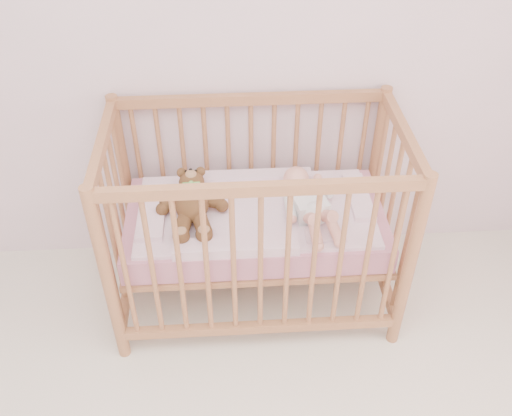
{
  "coord_description": "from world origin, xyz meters",
  "views": [
    {
      "loc": [
        0.14,
        -0.46,
        2.28
      ],
      "look_at": [
        0.26,
        1.55,
        0.62
      ],
      "focal_mm": 40.0,
      "sensor_mm": 36.0,
      "label": 1
    }
  ],
  "objects": [
    {
      "name": "baby",
      "position": [
        0.51,
        1.58,
        0.64
      ],
      "size": [
        0.38,
        0.61,
        0.14
      ],
      "primitive_type": null,
      "rotation": [
        0.0,
        0.0,
        0.21
      ],
      "color": "silver",
      "rests_on": "blanket"
    },
    {
      "name": "wall_back",
      "position": [
        0.0,
        2.0,
        1.35
      ],
      "size": [
        4.0,
        0.02,
        2.7
      ],
      "primitive_type": "cube",
      "color": "silver",
      "rests_on": "floor"
    },
    {
      "name": "mattress",
      "position": [
        0.26,
        1.6,
        0.49
      ],
      "size": [
        1.22,
        0.62,
        0.13
      ],
      "primitive_type": "cube",
      "color": "pink",
      "rests_on": "crib"
    },
    {
      "name": "teddy_bear",
      "position": [
        -0.03,
        1.58,
        0.65
      ],
      "size": [
        0.36,
        0.5,
        0.14
      ],
      "primitive_type": null,
      "rotation": [
        0.0,
        0.0,
        0.03
      ],
      "color": "brown",
      "rests_on": "blanket"
    },
    {
      "name": "blanket",
      "position": [
        0.26,
        1.6,
        0.56
      ],
      "size": [
        1.1,
        0.58,
        0.06
      ],
      "primitive_type": null,
      "color": "#EEA4C2",
      "rests_on": "mattress"
    },
    {
      "name": "crib",
      "position": [
        0.26,
        1.6,
        0.5
      ],
      "size": [
        1.36,
        0.76,
        1.0
      ],
      "primitive_type": null,
      "color": "#B4794C",
      "rests_on": "floor"
    }
  ]
}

